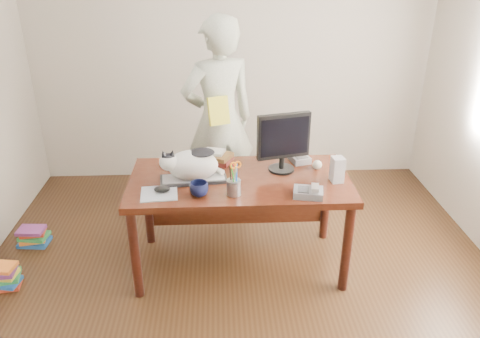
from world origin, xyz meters
The scene contains 18 objects.
room centered at (0.00, 0.00, 1.35)m, with size 4.50×4.50×4.50m.
desk centered at (0.00, 0.68, 0.60)m, with size 1.60×0.80×0.75m.
keyboard centered at (-0.33, 0.58, 0.76)m, with size 0.49×0.23×0.03m.
cat centered at (-0.35, 0.58, 0.88)m, with size 0.46×0.27×0.26m.
monitor centered at (0.32, 0.71, 1.00)m, with size 0.40×0.24×0.45m.
pen_cup centered at (-0.05, 0.36, 0.82)m, with size 0.12×0.12×0.24m.
mousepad centered at (-0.56, 0.39, 0.75)m, with size 0.27×0.25×0.01m.
mouse centered at (-0.54, 0.41, 0.78)m, with size 0.12×0.08×0.04m.
coffee_mug centered at (-0.28, 0.36, 0.80)m, with size 0.13×0.13×0.10m, color black.
phone centered at (0.45, 0.32, 0.78)m, with size 0.22×0.18×0.09m.
speaker centered at (0.69, 0.52, 0.84)m, with size 0.09×0.10×0.18m.
baseball centered at (0.59, 0.73, 0.79)m, with size 0.07×0.07×0.07m.
book_stack centered at (-0.17, 0.90, 0.79)m, with size 0.29×0.26×0.09m.
calculator centered at (0.48, 0.88, 0.78)m, with size 0.17×0.21×0.05m.
person centered at (-0.14, 1.43, 0.90)m, with size 0.66×0.43×1.80m, color silver.
held_book centered at (-0.14, 1.26, 1.05)m, with size 0.19×0.15×0.24m.
book_pile_a centered at (-1.75, 0.40, 0.09)m, with size 0.27×0.22×0.18m.
book_pile_b centered at (-1.72, 0.95, 0.07)m, with size 0.26×0.20×0.15m.
Camera 1 is at (-0.14, -2.43, 2.27)m, focal length 35.00 mm.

